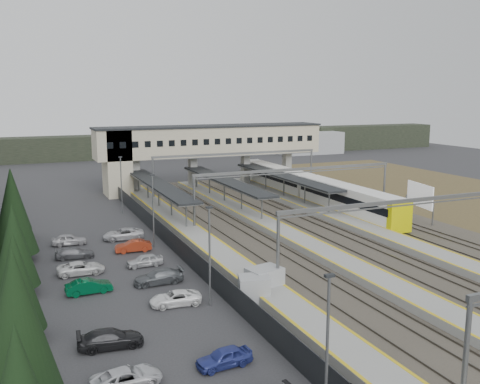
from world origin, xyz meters
name	(u,v)px	position (x,y,z in m)	size (l,w,h in m)	color
ground	(259,264)	(0.00, 0.00, 0.00)	(220.00, 220.00, 0.00)	#2B2B2D
conifer_row	(15,253)	(-22.00, -3.86, 4.84)	(4.42, 49.82, 9.50)	black
car_park	(136,297)	(-13.37, -5.43, 0.61)	(10.63, 44.74, 1.29)	silver
lampposts	(176,227)	(-8.00, 1.25, 4.34)	(0.50, 53.25, 8.07)	slate
fence	(180,249)	(-6.50, 5.00, 1.00)	(0.08, 90.00, 2.00)	#26282B
relay_cabin_near	(264,281)	(-3.00, -7.54, 1.17)	(3.17, 2.59, 2.33)	#949799
relay_cabin_far	(254,290)	(-4.57, -8.89, 1.12)	(2.93, 2.66, 2.24)	#949799
rail_corridor	(314,239)	(9.34, 5.00, 0.29)	(34.00, 90.00, 0.92)	#36342B
canopies	(224,180)	(7.00, 27.00, 3.92)	(23.10, 30.00, 3.28)	black
footbridge	(196,145)	(7.70, 42.00, 7.93)	(40.40, 6.40, 11.20)	beige
gantries	(346,191)	(12.00, 3.00, 6.00)	(28.40, 62.28, 7.17)	slate
train	(309,188)	(20.00, 24.48, 2.24)	(3.12, 43.43, 3.93)	white
billboard	(420,196)	(26.64, 7.56, 3.47)	(1.28, 5.98, 5.16)	slate
treeline_far	(194,145)	(23.81, 92.28, 2.95)	(170.00, 19.00, 7.00)	black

